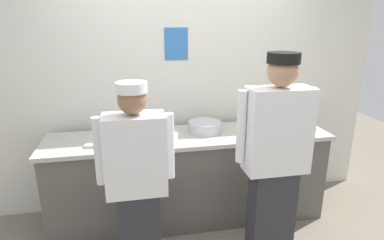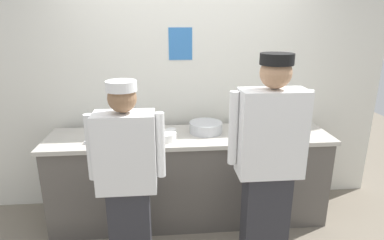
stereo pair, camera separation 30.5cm
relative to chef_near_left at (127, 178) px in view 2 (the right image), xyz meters
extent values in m
plane|color=slate|center=(0.53, 0.37, -0.85)|extent=(9.00, 9.00, 0.00)
cube|color=silver|center=(0.53, 1.16, 0.52)|extent=(4.31, 0.10, 2.74)
cube|color=#3370B7|center=(0.47, 1.11, 0.91)|extent=(0.24, 0.01, 0.32)
cube|color=#56514C|center=(0.53, 0.71, -0.41)|extent=(2.70, 0.59, 0.88)
cube|color=#B7B2A8|center=(0.53, 0.71, 0.05)|extent=(2.75, 0.64, 0.04)
cube|color=#2D2D33|center=(0.00, 0.00, -0.47)|extent=(0.32, 0.20, 0.76)
cube|color=white|center=(0.00, 0.00, 0.21)|extent=(0.44, 0.24, 0.60)
cylinder|color=white|center=(-0.26, 0.04, 0.24)|extent=(0.07, 0.07, 0.51)
cylinder|color=white|center=(0.26, 0.04, 0.24)|extent=(0.07, 0.07, 0.51)
sphere|color=#8C6647|center=(0.00, 0.00, 0.62)|extent=(0.21, 0.21, 0.21)
cylinder|color=white|center=(0.00, 0.00, 0.71)|extent=(0.22, 0.22, 0.07)
cube|color=#2D2D33|center=(1.09, -0.03, -0.42)|extent=(0.35, 0.20, 0.84)
cube|color=white|center=(1.09, -0.03, 0.33)|extent=(0.49, 0.24, 0.67)
cylinder|color=white|center=(0.80, 0.01, 0.37)|extent=(0.07, 0.07, 0.57)
cylinder|color=white|center=(1.37, 0.01, 0.37)|extent=(0.07, 0.07, 0.57)
sphere|color=tan|center=(1.09, -0.03, 0.79)|extent=(0.23, 0.23, 0.23)
cylinder|color=black|center=(1.09, -0.03, 0.88)|extent=(0.24, 0.24, 0.08)
cylinder|color=white|center=(1.34, 0.75, 0.08)|extent=(0.23, 0.23, 0.01)
cylinder|color=white|center=(1.34, 0.75, 0.09)|extent=(0.23, 0.23, 0.01)
cylinder|color=white|center=(1.34, 0.75, 0.10)|extent=(0.23, 0.23, 0.01)
cylinder|color=white|center=(1.34, 0.75, 0.12)|extent=(0.23, 0.23, 0.01)
cylinder|color=white|center=(1.34, 0.75, 0.13)|extent=(0.23, 0.23, 0.01)
cylinder|color=white|center=(0.30, 0.58, 0.08)|extent=(0.20, 0.20, 0.01)
cylinder|color=white|center=(0.30, 0.58, 0.09)|extent=(0.20, 0.20, 0.01)
cylinder|color=white|center=(0.30, 0.58, 0.10)|extent=(0.20, 0.20, 0.01)
cylinder|color=white|center=(0.30, 0.58, 0.12)|extent=(0.20, 0.20, 0.01)
cylinder|color=white|center=(0.30, 0.58, 0.13)|extent=(0.20, 0.20, 0.01)
cylinder|color=white|center=(0.30, 0.58, 0.14)|extent=(0.20, 0.20, 0.01)
cylinder|color=#B7BABF|center=(0.70, 0.76, 0.13)|extent=(0.33, 0.33, 0.10)
cube|color=#B7BABF|center=(-0.22, 0.69, 0.09)|extent=(0.43, 0.36, 0.02)
cylinder|color=#56A333|center=(1.26, 0.57, 0.15)|extent=(0.05, 0.05, 0.15)
cone|color=#56A333|center=(1.26, 0.57, 0.24)|extent=(0.04, 0.04, 0.04)
cylinder|color=white|center=(0.35, 0.78, 0.09)|extent=(0.10, 0.10, 0.04)
cylinder|color=gold|center=(0.35, 0.78, 0.11)|extent=(0.08, 0.08, 0.01)
cylinder|color=white|center=(0.10, 0.65, 0.10)|extent=(0.10, 0.10, 0.05)
cylinder|color=orange|center=(0.10, 0.65, 0.12)|extent=(0.09, 0.09, 0.01)
cylinder|color=white|center=(1.44, 0.60, 0.13)|extent=(0.09, 0.09, 0.10)
camera|label=1|loc=(-0.01, -2.18, 1.14)|focal=30.01mm
camera|label=2|loc=(0.29, -2.22, 1.14)|focal=30.01mm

